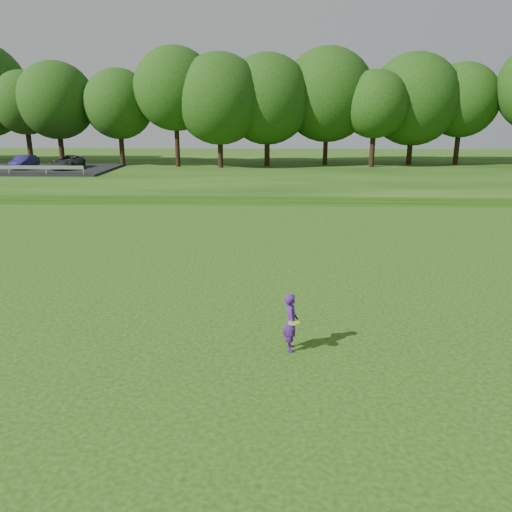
{
  "coord_description": "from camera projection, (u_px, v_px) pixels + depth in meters",
  "views": [
    {
      "loc": [
        2.68,
        -12.51,
        5.81
      ],
      "look_at": [
        2.19,
        3.02,
        1.3
      ],
      "focal_mm": 35.0,
      "sensor_mm": 36.0,
      "label": 1
    }
  ],
  "objects": [
    {
      "name": "ground",
      "position": [
        173.0,
        331.0,
        13.71
      ],
      "size": [
        140.0,
        140.0,
        0.0
      ],
      "primitive_type": "plane",
      "color": "#19410C",
      "rests_on": "ground"
    },
    {
      "name": "walking_path",
      "position": [
        231.0,
        203.0,
        32.9
      ],
      "size": [
        130.0,
        1.6,
        0.04
      ],
      "primitive_type": "cube",
      "color": "gray",
      "rests_on": "ground"
    },
    {
      "name": "treeline",
      "position": [
        245.0,
        87.0,
        47.92
      ],
      "size": [
        104.0,
        7.0,
        15.0
      ],
      "primitive_type": null,
      "color": "#153D0E",
      "rests_on": "berm"
    },
    {
      "name": "berm",
      "position": [
        243.0,
        173.0,
        46.26
      ],
      "size": [
        130.0,
        30.0,
        0.6
      ],
      "primitive_type": "cube",
      "color": "#19410C",
      "rests_on": "ground"
    },
    {
      "name": "woman",
      "position": [
        291.0,
        322.0,
        12.46
      ],
      "size": [
        0.41,
        0.69,
        1.5
      ],
      "color": "#491B7B",
      "rests_on": "ground"
    }
  ]
}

